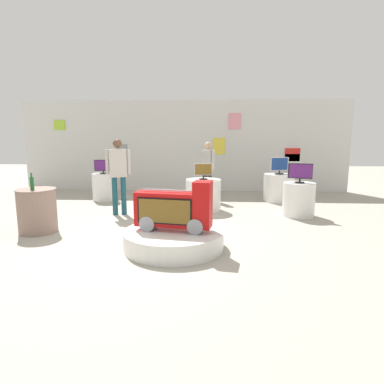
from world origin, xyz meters
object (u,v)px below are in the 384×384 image
at_px(tv_on_right_rear, 280,165).
at_px(bottle_on_side_table, 32,183).
at_px(shopper_browsing_near_truck, 118,171).
at_px(novelty_firetruck_tv, 175,210).
at_px(display_pedestal_far_right, 104,187).
at_px(side_table_round, 37,210).
at_px(shopper_browsing_rear, 208,166).
at_px(main_display_pedestal, 174,239).
at_px(tv_on_far_right, 103,166).
at_px(display_pedestal_left_rear, 299,199).
at_px(tv_on_center_rear, 203,171).
at_px(display_pedestal_right_rear, 279,188).
at_px(tv_on_left_rear, 300,172).
at_px(display_pedestal_center_rear, 203,195).

distance_m(tv_on_right_rear, bottle_on_side_table, 6.24).
relative_size(bottle_on_side_table, shopper_browsing_near_truck, 0.18).
xyz_separation_m(novelty_firetruck_tv, display_pedestal_far_right, (-2.48, 3.93, -0.25)).
xyz_separation_m(side_table_round, shopper_browsing_rear, (3.18, 3.46, 0.54)).
relative_size(main_display_pedestal, side_table_round, 1.96).
height_order(main_display_pedestal, tv_on_right_rear, tv_on_right_rear).
distance_m(tv_on_far_right, bottle_on_side_table, 3.29).
relative_size(tv_on_right_rear, tv_on_far_right, 1.08).
xyz_separation_m(display_pedestal_far_right, shopper_browsing_near_truck, (0.93, -1.70, 0.64)).
relative_size(shopper_browsing_near_truck, shopper_browsing_rear, 1.06).
bearing_deg(bottle_on_side_table, side_table_round, 91.05).
distance_m(display_pedestal_left_rear, tv_on_center_rear, 2.32).
distance_m(display_pedestal_right_rear, side_table_round, 6.18).
height_order(main_display_pedestal, bottle_on_side_table, bottle_on_side_table).
height_order(display_pedestal_left_rear, side_table_round, side_table_round).
height_order(novelty_firetruck_tv, bottle_on_side_table, bottle_on_side_table).
bearing_deg(tv_on_far_right, tv_on_left_rear, -17.20).
xyz_separation_m(side_table_round, shopper_browsing_near_truck, (1.16, 1.49, 0.60)).
relative_size(display_pedestal_right_rear, shopper_browsing_near_truck, 0.48).
bearing_deg(display_pedestal_left_rear, tv_on_left_rear, -70.55).
height_order(tv_on_right_rear, tv_on_far_right, tv_on_right_rear).
distance_m(display_pedestal_left_rear, display_pedestal_right_rear, 1.75).
bearing_deg(side_table_round, display_pedestal_center_rear, 33.82).
height_order(novelty_firetruck_tv, display_pedestal_left_rear, novelty_firetruck_tv).
bearing_deg(display_pedestal_far_right, display_pedestal_left_rear, -17.21).
height_order(tv_on_far_right, shopper_browsing_rear, shopper_browsing_rear).
distance_m(novelty_firetruck_tv, tv_on_far_right, 4.66).
relative_size(novelty_firetruck_tv, tv_on_left_rear, 2.47).
bearing_deg(display_pedestal_center_rear, side_table_round, -146.18).
bearing_deg(bottle_on_side_table, tv_on_left_rear, 17.99).
xyz_separation_m(bottle_on_side_table, shopper_browsing_rear, (3.18, 3.57, 0.00)).
bearing_deg(side_table_round, bottle_on_side_table, -88.95).
xyz_separation_m(novelty_firetruck_tv, display_pedestal_center_rear, (0.38, 2.82, -0.25)).
height_order(tv_on_left_rear, tv_on_far_right, tv_on_left_rear).
bearing_deg(bottle_on_side_table, display_pedestal_left_rear, 18.03).
relative_size(side_table_round, shopper_browsing_near_truck, 0.48).
bearing_deg(tv_on_center_rear, display_pedestal_far_right, 158.73).
bearing_deg(bottle_on_side_table, tv_on_center_rear, 35.12).
bearing_deg(display_pedestal_right_rear, tv_on_center_rear, -148.16).
relative_size(display_pedestal_left_rear, shopper_browsing_rear, 0.47).
xyz_separation_m(display_pedestal_center_rear, shopper_browsing_near_truck, (-1.93, -0.59, 0.64)).
distance_m(display_pedestal_center_rear, shopper_browsing_near_truck, 2.12).
distance_m(main_display_pedestal, tv_on_center_rear, 2.96).
bearing_deg(bottle_on_side_table, shopper_browsing_rear, 48.27).
xyz_separation_m(display_pedestal_center_rear, shopper_browsing_rear, (0.09, 1.39, 0.58)).
xyz_separation_m(display_pedestal_center_rear, bottle_on_side_table, (-3.09, -2.18, 0.58)).
bearing_deg(tv_on_left_rear, display_pedestal_far_right, 162.75).
bearing_deg(shopper_browsing_near_truck, side_table_round, -127.96).
distance_m(bottle_on_side_table, shopper_browsing_near_truck, 1.97).
relative_size(display_pedestal_left_rear, tv_on_center_rear, 1.73).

